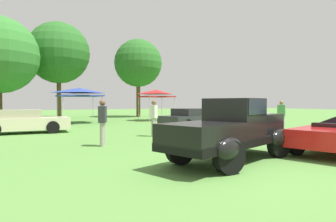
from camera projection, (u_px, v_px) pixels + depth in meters
ground_plane at (225, 167)px, 7.08m from camera, size 120.00×120.00×0.00m
feature_pickup_truck at (232, 129)px, 7.75m from camera, size 4.77×2.83×1.70m
show_car_cream at (24, 122)px, 14.71m from camera, size 4.41×1.88×1.22m
show_car_charcoal at (191, 118)px, 17.70m from camera, size 4.54×2.84×1.22m
spectator_between_cars at (103, 121)px, 10.36m from camera, size 0.40×0.47×1.69m
spectator_by_row at (281, 115)px, 15.73m from camera, size 0.41×0.47×1.69m
spectator_far_side at (154, 117)px, 13.39m from camera, size 0.46×0.45×1.69m
canopy_tent_center_field at (79, 92)px, 21.96m from camera, size 3.10×3.10×2.71m
canopy_tent_right_field at (156, 93)px, 25.04m from camera, size 2.62×2.62×2.71m
treeline_center at (59, 53)px, 29.23m from camera, size 6.24×6.24×9.79m
treeline_mid_right at (138, 63)px, 31.49m from camera, size 5.23×5.23×8.55m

